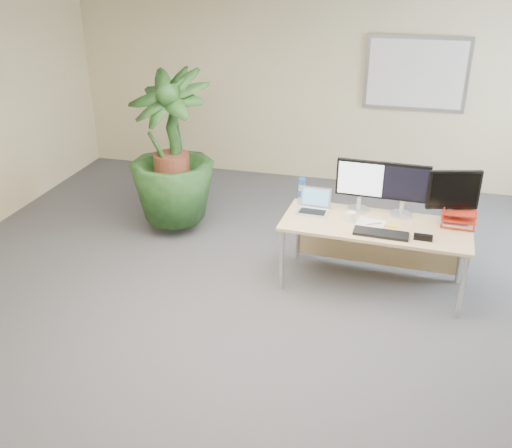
% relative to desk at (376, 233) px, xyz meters
% --- Properties ---
extents(floor, '(8.00, 8.00, 0.00)m').
position_rel_desk_xyz_m(floor, '(-0.96, -1.32, -0.53)').
color(floor, '#4C4C51').
rests_on(floor, ground).
extents(back_wall, '(7.00, 0.04, 2.70)m').
position_rel_desk_xyz_m(back_wall, '(-0.96, 2.68, 0.82)').
color(back_wall, beige).
rests_on(back_wall, floor).
extents(whiteboard, '(1.30, 0.04, 0.95)m').
position_rel_desk_xyz_m(whiteboard, '(0.24, 2.65, 1.02)').
color(whiteboard, '#A0A0A4').
rests_on(whiteboard, back_wall).
extents(desk, '(1.77, 0.82, 0.67)m').
position_rel_desk_xyz_m(desk, '(0.00, 0.00, 0.00)').
color(desk, '#D7BD7F').
rests_on(desk, floor).
extents(floor_plant, '(1.06, 1.06, 1.50)m').
position_rel_desk_xyz_m(floor_plant, '(-2.32, 0.59, 0.22)').
color(floor_plant, '#123316').
rests_on(floor_plant, floor).
extents(monitor_left, '(0.47, 0.21, 0.52)m').
position_rel_desk_xyz_m(monitor_left, '(-0.20, 0.17, 0.44)').
color(monitor_left, silver).
rests_on(monitor_left, desk).
extents(monitor_right, '(0.47, 0.21, 0.52)m').
position_rel_desk_xyz_m(monitor_right, '(0.22, 0.16, 0.44)').
color(monitor_right, silver).
rests_on(monitor_right, desk).
extents(monitor_dark, '(0.47, 0.22, 0.53)m').
position_rel_desk_xyz_m(monitor_dark, '(0.65, 0.08, 0.44)').
color(monitor_dark, silver).
rests_on(monitor_dark, desk).
extents(laptop, '(0.31, 0.28, 0.21)m').
position_rel_desk_xyz_m(laptop, '(-0.62, 0.06, 0.19)').
color(laptop, silver).
rests_on(laptop, desk).
extents(keyboard, '(0.50, 0.19, 0.03)m').
position_rel_desk_xyz_m(keyboard, '(0.05, -0.31, 0.15)').
color(keyboard, black).
rests_on(keyboard, desk).
extents(coffee_mug, '(0.13, 0.09, 0.10)m').
position_rel_desk_xyz_m(coffee_mug, '(-0.24, -0.10, 0.19)').
color(coffee_mug, white).
rests_on(coffee_mug, desk).
extents(spiral_notebook, '(0.29, 0.24, 0.01)m').
position_rel_desk_xyz_m(spiral_notebook, '(-0.05, -0.10, 0.14)').
color(spiral_notebook, white).
rests_on(spiral_notebook, desk).
extents(orange_pen, '(0.13, 0.07, 0.01)m').
position_rel_desk_xyz_m(orange_pen, '(-0.02, -0.13, 0.15)').
color(orange_pen, orange).
rests_on(orange_pen, spiral_notebook).
extents(yellow_highlighter, '(0.13, 0.03, 0.02)m').
position_rel_desk_xyz_m(yellow_highlighter, '(0.14, -0.13, 0.15)').
color(yellow_highlighter, '#FEF61A').
rests_on(yellow_highlighter, desk).
extents(water_bottle, '(0.07, 0.07, 0.27)m').
position_rel_desk_xyz_m(water_bottle, '(-0.77, 0.19, 0.27)').
color(water_bottle, silver).
rests_on(water_bottle, desk).
extents(letter_tray, '(0.32, 0.25, 0.14)m').
position_rel_desk_xyz_m(letter_tray, '(0.73, 0.07, 0.20)').
color(letter_tray, '#AE2515').
rests_on(letter_tray, desk).
extents(stapler, '(0.17, 0.05, 0.05)m').
position_rel_desk_xyz_m(stapler, '(0.42, -0.32, 0.17)').
color(stapler, black).
rests_on(stapler, desk).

